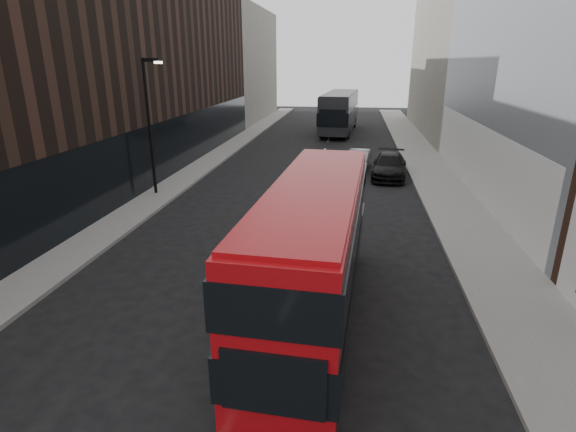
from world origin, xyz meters
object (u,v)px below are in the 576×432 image
at_px(grey_bus, 340,111).
at_px(car_b, 358,160).
at_px(car_a, 312,219).
at_px(red_bus, 314,247).
at_px(car_c, 389,166).
at_px(street_lamp, 150,118).

xyz_separation_m(grey_bus, car_b, (1.93, -16.79, -1.50)).
bearing_deg(car_a, red_bus, -78.81).
relative_size(car_b, car_c, 0.78).
xyz_separation_m(car_b, car_c, (1.93, -2.00, 0.08)).
distance_m(red_bus, car_a, 6.61).
bearing_deg(car_c, car_b, 139.81).
bearing_deg(grey_bus, street_lamp, -106.01).
bearing_deg(car_b, car_c, -38.17).
height_order(red_bus, car_c, red_bus).
height_order(car_a, car_b, car_a).
bearing_deg(street_lamp, car_c, 24.98).
bearing_deg(red_bus, car_c, 82.40).
height_order(street_lamp, grey_bus, street_lamp).
bearing_deg(car_b, red_bus, -86.04).
height_order(grey_bus, car_a, grey_bus).
distance_m(grey_bus, car_c, 19.23).
relative_size(street_lamp, grey_bus, 0.56).
height_order(car_a, car_c, car_a).
relative_size(street_lamp, car_b, 1.79).
bearing_deg(grey_bus, car_a, -86.09).
height_order(street_lamp, car_b, street_lamp).
height_order(red_bus, car_b, red_bus).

